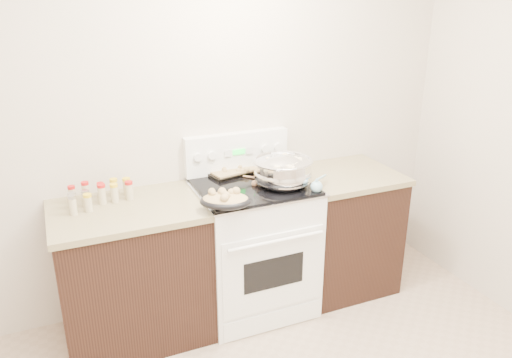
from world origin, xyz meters
TOP-DOWN VIEW (x-y plane):
  - room_shell at (0.00, 0.00)m, footprint 4.10×3.60m
  - counter_left at (-0.48, 1.43)m, footprint 0.93×0.67m
  - counter_right at (1.08, 1.43)m, footprint 0.73×0.67m
  - kitchen_range at (0.35, 1.42)m, footprint 0.78×0.73m
  - mixing_bowl at (0.53, 1.34)m, footprint 0.51×0.51m
  - roasting_pan at (0.05, 1.14)m, footprint 0.37×0.32m
  - baking_sheet at (0.30, 1.69)m, footprint 0.40×0.32m
  - wooden_spoon at (0.39, 1.43)m, footprint 0.21×0.21m
  - blue_ladle at (0.69, 1.16)m, footprint 0.21×0.21m
  - spice_jars at (-0.62, 1.56)m, footprint 0.39×0.24m

SIDE VIEW (x-z plane):
  - counter_left at x=-0.48m, z-range 0.00..0.92m
  - counter_right at x=1.08m, z-range 0.00..0.92m
  - kitchen_range at x=0.35m, z-range -0.12..1.10m
  - wooden_spoon at x=0.39m, z-range 0.93..0.98m
  - baking_sheet at x=0.30m, z-range 0.93..0.99m
  - blue_ladle at x=0.69m, z-range 0.93..1.03m
  - spice_jars at x=-0.62m, z-range 0.91..1.04m
  - roasting_pan at x=0.05m, z-range 0.93..1.05m
  - mixing_bowl at x=0.53m, z-range 0.92..1.15m
  - room_shell at x=0.00m, z-range 0.33..3.08m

